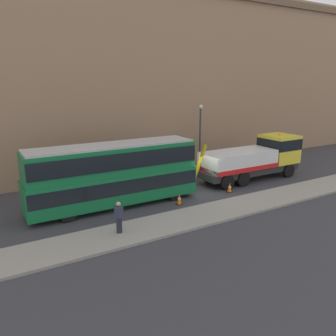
# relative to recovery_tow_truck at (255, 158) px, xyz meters

# --- Properties ---
(ground_plane) EXTENTS (120.00, 120.00, 0.00)m
(ground_plane) POSITION_rel_recovery_tow_truck_xyz_m (-5.86, -0.16, -1.76)
(ground_plane) COLOR #38383D
(near_kerb) EXTENTS (60.00, 2.80, 0.15)m
(near_kerb) POSITION_rel_recovery_tow_truck_xyz_m (-5.86, -4.36, -1.68)
(near_kerb) COLOR gray
(near_kerb) RESTS_ON ground_plane
(building_facade) EXTENTS (60.00, 1.50, 16.00)m
(building_facade) POSITION_rel_recovery_tow_truck_xyz_m (-5.86, 7.00, 6.31)
(building_facade) COLOR #9E7A5B
(building_facade) RESTS_ON ground_plane
(recovery_tow_truck) EXTENTS (10.15, 2.69, 3.67)m
(recovery_tow_truck) POSITION_rel_recovery_tow_truck_xyz_m (0.00, 0.00, 0.00)
(recovery_tow_truck) COLOR #2D2D2D
(recovery_tow_truck) RESTS_ON ground_plane
(double_decker_bus) EXTENTS (11.06, 2.62, 4.06)m
(double_decker_bus) POSITION_rel_recovery_tow_truck_xyz_m (-12.24, 0.00, 0.47)
(double_decker_bus) COLOR #146B38
(double_decker_bus) RESTS_ON ground_plane
(pedestrian_onlooker) EXTENTS (0.42, 0.48, 1.71)m
(pedestrian_onlooker) POSITION_rel_recovery_tow_truck_xyz_m (-13.71, -4.20, -0.77)
(pedestrian_onlooker) COLOR #232333
(pedestrian_onlooker) RESTS_ON near_kerb
(traffic_cone_near_bus) EXTENTS (0.36, 0.36, 0.72)m
(traffic_cone_near_bus) POSITION_rel_recovery_tow_truck_xyz_m (-8.53, -1.93, -1.42)
(traffic_cone_near_bus) COLOR orange
(traffic_cone_near_bus) RESTS_ON ground_plane
(traffic_cone_midway) EXTENTS (0.36, 0.36, 0.72)m
(traffic_cone_midway) POSITION_rel_recovery_tow_truck_xyz_m (-4.02, -1.68, -1.42)
(traffic_cone_midway) COLOR orange
(traffic_cone_midway) RESTS_ON ground_plane
(street_lamp) EXTENTS (0.36, 0.36, 5.83)m
(street_lamp) POSITION_rel_recovery_tow_truck_xyz_m (-2.05, 4.81, 1.71)
(street_lamp) COLOR #38383D
(street_lamp) RESTS_ON ground_plane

